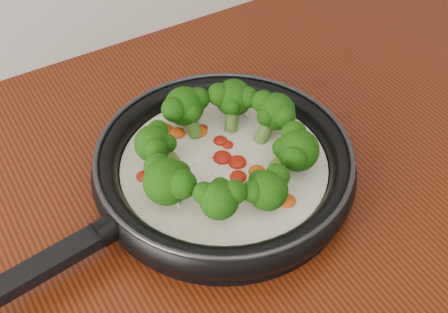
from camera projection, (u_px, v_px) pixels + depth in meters
skillet at (222, 165)px, 0.82m from camera, size 0.56×0.39×0.10m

